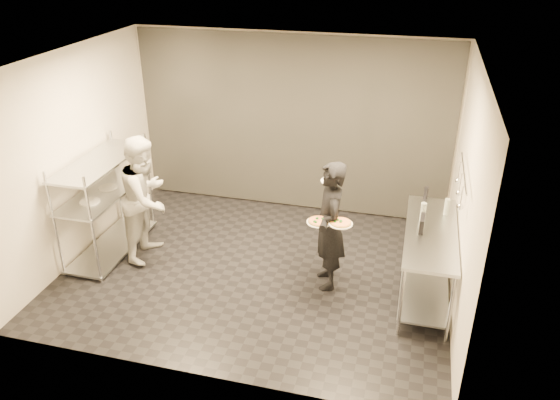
% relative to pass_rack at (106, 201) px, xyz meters
% --- Properties ---
extents(room_shell, '(5.00, 4.00, 2.80)m').
position_rel_pass_rack_xyz_m(room_shell, '(2.15, 1.18, 0.63)').
color(room_shell, black).
rests_on(room_shell, ground).
extents(pass_rack, '(0.60, 1.60, 1.50)m').
position_rel_pass_rack_xyz_m(pass_rack, '(0.00, 0.00, 0.00)').
color(pass_rack, silver).
rests_on(pass_rack, ground).
extents(prep_counter, '(0.60, 1.80, 0.92)m').
position_rel_pass_rack_xyz_m(prep_counter, '(4.33, 0.00, -0.14)').
color(prep_counter, silver).
rests_on(prep_counter, ground).
extents(utensil_rail, '(0.07, 1.20, 0.31)m').
position_rel_pass_rack_xyz_m(utensil_rail, '(4.58, 0.00, 0.78)').
color(utensil_rail, silver).
rests_on(utensil_rail, room_shell).
extents(waiter, '(0.59, 0.71, 1.68)m').
position_rel_pass_rack_xyz_m(waiter, '(3.12, -0.06, 0.07)').
color(waiter, black).
rests_on(waiter, ground).
extents(chef, '(0.67, 0.85, 1.74)m').
position_rel_pass_rack_xyz_m(chef, '(0.60, 0.04, 0.10)').
color(chef, beige).
rests_on(chef, ground).
extents(pizza_plate_near, '(0.29, 0.29, 0.05)m').
position_rel_pass_rack_xyz_m(pizza_plate_near, '(3.02, -0.27, 0.24)').
color(pizza_plate_near, white).
rests_on(pizza_plate_near, waiter).
extents(pizza_plate_far, '(0.29, 0.29, 0.05)m').
position_rel_pass_rack_xyz_m(pizza_plate_far, '(3.29, -0.29, 0.27)').
color(pizza_plate_far, white).
rests_on(pizza_plate_far, waiter).
extents(salad_plate, '(0.26, 0.26, 0.07)m').
position_rel_pass_rack_xyz_m(salad_plate, '(3.07, 0.23, 0.57)').
color(salad_plate, white).
rests_on(salad_plate, waiter).
extents(pos_monitor, '(0.06, 0.25, 0.18)m').
position_rel_pass_rack_xyz_m(pos_monitor, '(4.21, -0.02, 0.24)').
color(pos_monitor, black).
rests_on(pos_monitor, prep_counter).
extents(bottle_green, '(0.07, 0.07, 0.25)m').
position_rel_pass_rack_xyz_m(bottle_green, '(4.21, 0.21, 0.27)').
color(bottle_green, gray).
rests_on(bottle_green, prep_counter).
extents(bottle_clear, '(0.06, 0.06, 0.21)m').
position_rel_pass_rack_xyz_m(bottle_clear, '(4.50, 0.46, 0.26)').
color(bottle_clear, gray).
rests_on(bottle_clear, prep_counter).
extents(bottle_dark, '(0.06, 0.06, 0.19)m').
position_rel_pass_rack_xyz_m(bottle_dark, '(4.24, 0.80, 0.25)').
color(bottle_dark, black).
rests_on(bottle_dark, prep_counter).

